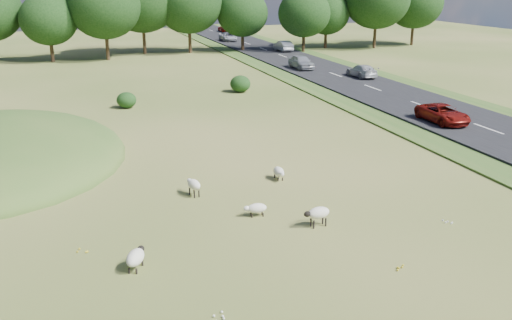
{
  "coord_description": "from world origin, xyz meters",
  "views": [
    {
      "loc": [
        -6.74,
        -22.94,
        10.07
      ],
      "look_at": [
        2.0,
        4.0,
        1.0
      ],
      "focal_mm": 40.0,
      "sensor_mm": 36.0,
      "label": 1
    }
  ],
  "objects_px": {
    "sheep_4": "(256,208)",
    "car_5": "(443,113)",
    "sheep_0": "(318,213)",
    "car_6": "(362,71)",
    "sheep_3": "(136,257)",
    "car_0": "(283,46)",
    "sheep_2": "(279,172)",
    "car_4": "(228,37)",
    "car_3": "(225,28)",
    "sheep_1": "(194,184)",
    "car_7": "(301,62)"
  },
  "relations": [
    {
      "from": "car_6",
      "to": "car_3",
      "type": "bearing_deg",
      "value": -90.0
    },
    {
      "from": "sheep_4",
      "to": "car_5",
      "type": "relative_size",
      "value": 0.24
    },
    {
      "from": "car_5",
      "to": "sheep_2",
      "type": "bearing_deg",
      "value": -154.57
    },
    {
      "from": "sheep_0",
      "to": "car_5",
      "type": "bearing_deg",
      "value": -145.78
    },
    {
      "from": "sheep_3",
      "to": "car_3",
      "type": "relative_size",
      "value": 0.3
    },
    {
      "from": "sheep_2",
      "to": "car_0",
      "type": "xyz_separation_m",
      "value": [
        18.83,
        49.49,
        0.56
      ]
    },
    {
      "from": "car_7",
      "to": "car_5",
      "type": "bearing_deg",
      "value": -90.0
    },
    {
      "from": "sheep_4",
      "to": "car_4",
      "type": "xyz_separation_m",
      "value": [
        17.65,
        69.21,
        0.51
      ]
    },
    {
      "from": "car_0",
      "to": "car_7",
      "type": "distance_m",
      "value": 16.36
    },
    {
      "from": "sheep_2",
      "to": "sheep_4",
      "type": "distance_m",
      "value": 4.97
    },
    {
      "from": "car_4",
      "to": "sheep_2",
      "type": "bearing_deg",
      "value": -103.03
    },
    {
      "from": "sheep_0",
      "to": "sheep_3",
      "type": "relative_size",
      "value": 0.92
    },
    {
      "from": "sheep_0",
      "to": "car_6",
      "type": "relative_size",
      "value": 0.28
    },
    {
      "from": "sheep_1",
      "to": "sheep_3",
      "type": "distance_m",
      "value": 7.42
    },
    {
      "from": "car_5",
      "to": "sheep_4",
      "type": "bearing_deg",
      "value": -147.19
    },
    {
      "from": "sheep_3",
      "to": "car_5",
      "type": "xyz_separation_m",
      "value": [
        23.27,
        14.59,
        0.41
      ]
    },
    {
      "from": "sheep_1",
      "to": "car_0",
      "type": "relative_size",
      "value": 0.27
    },
    {
      "from": "sheep_2",
      "to": "car_4",
      "type": "height_order",
      "value": "car_4"
    },
    {
      "from": "sheep_3",
      "to": "car_4",
      "type": "xyz_separation_m",
      "value": [
        23.27,
        72.42,
        0.42
      ]
    },
    {
      "from": "sheep_0",
      "to": "sheep_4",
      "type": "bearing_deg",
      "value": -46.8
    },
    {
      "from": "sheep_3",
      "to": "sheep_4",
      "type": "xyz_separation_m",
      "value": [
        5.62,
        3.21,
        -0.09
      ]
    },
    {
      "from": "sheep_2",
      "to": "sheep_0",
      "type": "bearing_deg",
      "value": -3.34
    },
    {
      "from": "car_7",
      "to": "car_0",
      "type": "bearing_deg",
      "value": 76.57
    },
    {
      "from": "sheep_2",
      "to": "car_4",
      "type": "xyz_separation_m",
      "value": [
        15.03,
        64.98,
        0.48
      ]
    },
    {
      "from": "sheep_4",
      "to": "car_0",
      "type": "distance_m",
      "value": 57.84
    },
    {
      "from": "sheep_4",
      "to": "car_7",
      "type": "distance_m",
      "value": 41.73
    },
    {
      "from": "sheep_2",
      "to": "sheep_3",
      "type": "xyz_separation_m",
      "value": [
        -8.23,
        -7.44,
        0.05
      ]
    },
    {
      "from": "sheep_0",
      "to": "sheep_3",
      "type": "xyz_separation_m",
      "value": [
        -7.76,
        -1.38,
        -0.14
      ]
    },
    {
      "from": "sheep_0",
      "to": "car_5",
      "type": "relative_size",
      "value": 0.27
    },
    {
      "from": "sheep_0",
      "to": "sheep_1",
      "type": "relative_size",
      "value": 1.04
    },
    {
      "from": "sheep_2",
      "to": "car_0",
      "type": "bearing_deg",
      "value": 160.32
    },
    {
      "from": "sheep_1",
      "to": "car_7",
      "type": "distance_m",
      "value": 39.75
    },
    {
      "from": "sheep_3",
      "to": "car_0",
      "type": "xyz_separation_m",
      "value": [
        27.07,
        56.93,
        0.5
      ]
    },
    {
      "from": "car_4",
      "to": "sheep_0",
      "type": "bearing_deg",
      "value": -102.32
    },
    {
      "from": "car_3",
      "to": "car_6",
      "type": "bearing_deg",
      "value": 90.0
    },
    {
      "from": "sheep_2",
      "to": "car_7",
      "type": "distance_m",
      "value": 36.8
    },
    {
      "from": "sheep_0",
      "to": "car_5",
      "type": "distance_m",
      "value": 20.37
    },
    {
      "from": "sheep_3",
      "to": "car_4",
      "type": "bearing_deg",
      "value": 8.89
    },
    {
      "from": "sheep_2",
      "to": "sheep_4",
      "type": "bearing_deg",
      "value": -30.59
    },
    {
      "from": "car_0",
      "to": "car_6",
      "type": "relative_size",
      "value": 1.0
    },
    {
      "from": "car_3",
      "to": "car_0",
      "type": "bearing_deg",
      "value": 90.0
    },
    {
      "from": "sheep_4",
      "to": "car_7",
      "type": "height_order",
      "value": "car_7"
    },
    {
      "from": "car_3",
      "to": "car_4",
      "type": "height_order",
      "value": "car_3"
    },
    {
      "from": "car_3",
      "to": "car_6",
      "type": "relative_size",
      "value": 1.01
    },
    {
      "from": "sheep_2",
      "to": "car_3",
      "type": "bearing_deg",
      "value": 168.11
    },
    {
      "from": "sheep_1",
      "to": "car_5",
      "type": "bearing_deg",
      "value": -81.12
    },
    {
      "from": "sheep_1",
      "to": "car_0",
      "type": "bearing_deg",
      "value": -38.37
    },
    {
      "from": "sheep_0",
      "to": "sheep_3",
      "type": "height_order",
      "value": "sheep_0"
    },
    {
      "from": "sheep_4",
      "to": "car_4",
      "type": "distance_m",
      "value": 71.42
    },
    {
      "from": "sheep_1",
      "to": "car_7",
      "type": "bearing_deg",
      "value": -43.12
    }
  ]
}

